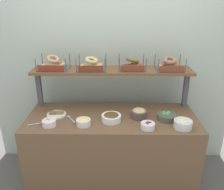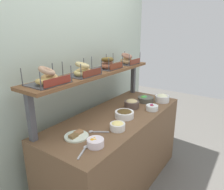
{
  "view_description": "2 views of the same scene",
  "coord_description": "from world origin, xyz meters",
  "px_view_note": "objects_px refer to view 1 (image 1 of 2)",
  "views": [
    {
      "loc": [
        0.03,
        -2.15,
        1.96
      ],
      "look_at": [
        0.0,
        0.07,
        1.06
      ],
      "focal_mm": 37.59,
      "sensor_mm": 36.0,
      "label": 1
    },
    {
      "loc": [
        -1.69,
        -1.11,
        1.71
      ],
      "look_at": [
        0.02,
        0.08,
        1.05
      ],
      "focal_mm": 33.71,
      "sensor_mm": 36.0,
      "label": 2
    }
  ],
  "objects_px": {
    "bowl_fruit_salad": "(49,123)",
    "serving_spoon_by_edge": "(70,118)",
    "serving_spoon_near_plate": "(40,123)",
    "bagel_basket_cinnamon_raisin": "(132,65)",
    "bagel_basket_sesame": "(53,65)",
    "bowl_egg_salad": "(83,122)",
    "bowl_beet_salad": "(148,125)",
    "bowl_veggie_mix": "(167,116)",
    "serving_plate_white": "(57,114)",
    "bowl_chocolate_spread": "(111,117)",
    "bowl_hummus": "(139,113)",
    "bagel_basket_plain": "(92,65)",
    "bagel_basket_everything": "(169,65)",
    "bowl_potato_salad": "(183,123)"
  },
  "relations": [
    {
      "from": "bowl_veggie_mix",
      "to": "bowl_fruit_salad",
      "type": "bearing_deg",
      "value": -172.94
    },
    {
      "from": "bowl_potato_salad",
      "to": "bagel_basket_sesame",
      "type": "height_order",
      "value": "bagel_basket_sesame"
    },
    {
      "from": "bowl_egg_salad",
      "to": "serving_spoon_near_plate",
      "type": "relative_size",
      "value": 0.79
    },
    {
      "from": "bowl_egg_salad",
      "to": "bowl_beet_salad",
      "type": "relative_size",
      "value": 1.04
    },
    {
      "from": "serving_plate_white",
      "to": "serving_spoon_by_edge",
      "type": "xyz_separation_m",
      "value": [
        0.15,
        -0.08,
        -0.0
      ]
    },
    {
      "from": "serving_plate_white",
      "to": "bagel_basket_everything",
      "type": "distance_m",
      "value": 1.29
    },
    {
      "from": "serving_spoon_near_plate",
      "to": "bowl_fruit_salad",
      "type": "bearing_deg",
      "value": -18.18
    },
    {
      "from": "bowl_fruit_salad",
      "to": "serving_plate_white",
      "type": "relative_size",
      "value": 0.65
    },
    {
      "from": "serving_spoon_by_edge",
      "to": "bagel_basket_plain",
      "type": "xyz_separation_m",
      "value": [
        0.2,
        0.31,
        0.47
      ]
    },
    {
      "from": "bagel_basket_sesame",
      "to": "bagel_basket_plain",
      "type": "xyz_separation_m",
      "value": [
        0.41,
        -0.01,
        -0.0
      ]
    },
    {
      "from": "bowl_egg_salad",
      "to": "serving_spoon_near_plate",
      "type": "bearing_deg",
      "value": 177.21
    },
    {
      "from": "serving_spoon_near_plate",
      "to": "bagel_basket_cinnamon_raisin",
      "type": "height_order",
      "value": "bagel_basket_cinnamon_raisin"
    },
    {
      "from": "bagel_basket_cinnamon_raisin",
      "to": "bagel_basket_plain",
      "type": "bearing_deg",
      "value": -177.75
    },
    {
      "from": "bowl_hummus",
      "to": "bagel_basket_cinnamon_raisin",
      "type": "relative_size",
      "value": 0.6
    },
    {
      "from": "bowl_hummus",
      "to": "bowl_fruit_salad",
      "type": "height_order",
      "value": "bowl_hummus"
    },
    {
      "from": "serving_plate_white",
      "to": "bagel_basket_everything",
      "type": "bearing_deg",
      "value": 11.09
    },
    {
      "from": "bagel_basket_sesame",
      "to": "bowl_chocolate_spread",
      "type": "bearing_deg",
      "value": -29.81
    },
    {
      "from": "bowl_fruit_salad",
      "to": "bagel_basket_sesame",
      "type": "height_order",
      "value": "bagel_basket_sesame"
    },
    {
      "from": "bowl_fruit_salad",
      "to": "serving_spoon_by_edge",
      "type": "xyz_separation_m",
      "value": [
        0.17,
        0.14,
        -0.02
      ]
    },
    {
      "from": "bowl_beet_salad",
      "to": "serving_plate_white",
      "type": "distance_m",
      "value": 0.95
    },
    {
      "from": "bowl_fruit_salad",
      "to": "bagel_basket_everything",
      "type": "height_order",
      "value": "bagel_basket_everything"
    },
    {
      "from": "bowl_hummus",
      "to": "bowl_chocolate_spread",
      "type": "bearing_deg",
      "value": -164.82
    },
    {
      "from": "bowl_fruit_salad",
      "to": "bagel_basket_sesame",
      "type": "bearing_deg",
      "value": 93.7
    },
    {
      "from": "bowl_veggie_mix",
      "to": "serving_plate_white",
      "type": "height_order",
      "value": "bowl_veggie_mix"
    },
    {
      "from": "serving_spoon_near_plate",
      "to": "bagel_basket_plain",
      "type": "xyz_separation_m",
      "value": [
        0.47,
        0.42,
        0.47
      ]
    },
    {
      "from": "bowl_chocolate_spread",
      "to": "bowl_hummus",
      "type": "bearing_deg",
      "value": 15.18
    },
    {
      "from": "serving_spoon_by_edge",
      "to": "bagel_basket_everything",
      "type": "bearing_deg",
      "value": 16.73
    },
    {
      "from": "bowl_fruit_salad",
      "to": "bagel_basket_plain",
      "type": "bearing_deg",
      "value": 49.85
    },
    {
      "from": "bagel_basket_sesame",
      "to": "serving_plate_white",
      "type": "bearing_deg",
      "value": -78.56
    },
    {
      "from": "bowl_hummus",
      "to": "serving_spoon_by_edge",
      "type": "distance_m",
      "value": 0.7
    },
    {
      "from": "bowl_veggie_mix",
      "to": "bowl_fruit_salad",
      "type": "height_order",
      "value": "bowl_veggie_mix"
    },
    {
      "from": "serving_spoon_near_plate",
      "to": "bagel_basket_sesame",
      "type": "relative_size",
      "value": 0.55
    },
    {
      "from": "serving_plate_white",
      "to": "bagel_basket_everything",
      "type": "xyz_separation_m",
      "value": [
        1.18,
        0.23,
        0.47
      ]
    },
    {
      "from": "bagel_basket_cinnamon_raisin",
      "to": "bagel_basket_sesame",
      "type": "bearing_deg",
      "value": -179.52
    },
    {
      "from": "bowl_chocolate_spread",
      "to": "bowl_veggie_mix",
      "type": "relative_size",
      "value": 1.02
    },
    {
      "from": "bowl_chocolate_spread",
      "to": "bowl_hummus",
      "type": "height_order",
      "value": "bowl_hummus"
    },
    {
      "from": "bowl_chocolate_spread",
      "to": "bagel_basket_plain",
      "type": "height_order",
      "value": "bagel_basket_plain"
    },
    {
      "from": "bowl_chocolate_spread",
      "to": "bowl_egg_salad",
      "type": "relative_size",
      "value": 1.41
    },
    {
      "from": "bowl_veggie_mix",
      "to": "bagel_basket_cinnamon_raisin",
      "type": "xyz_separation_m",
      "value": [
        -0.34,
        0.32,
        0.44
      ]
    },
    {
      "from": "serving_plate_white",
      "to": "serving_spoon_by_edge",
      "type": "bearing_deg",
      "value": -26.53
    },
    {
      "from": "bowl_hummus",
      "to": "bowl_egg_salad",
      "type": "height_order",
      "value": "bowl_hummus"
    },
    {
      "from": "bowl_chocolate_spread",
      "to": "bowl_egg_salad",
      "type": "bearing_deg",
      "value": -161.04
    },
    {
      "from": "bowl_potato_salad",
      "to": "bowl_egg_salad",
      "type": "height_order",
      "value": "bowl_potato_salad"
    },
    {
      "from": "bowl_potato_salad",
      "to": "bagel_basket_sesame",
      "type": "relative_size",
      "value": 0.54
    },
    {
      "from": "bowl_fruit_salad",
      "to": "bowl_potato_salad",
      "type": "bearing_deg",
      "value": -1.29
    },
    {
      "from": "serving_spoon_near_plate",
      "to": "bagel_basket_cinnamon_raisin",
      "type": "distance_m",
      "value": 1.1
    },
    {
      "from": "serving_spoon_by_edge",
      "to": "bagel_basket_everything",
      "type": "distance_m",
      "value": 1.17
    },
    {
      "from": "bowl_hummus",
      "to": "bagel_basket_plain",
      "type": "xyz_separation_m",
      "value": [
        -0.49,
        0.27,
        0.43
      ]
    },
    {
      "from": "bowl_fruit_salad",
      "to": "bagel_basket_plain",
      "type": "height_order",
      "value": "bagel_basket_plain"
    },
    {
      "from": "bowl_fruit_salad",
      "to": "serving_spoon_near_plate",
      "type": "distance_m",
      "value": 0.1
    }
  ]
}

